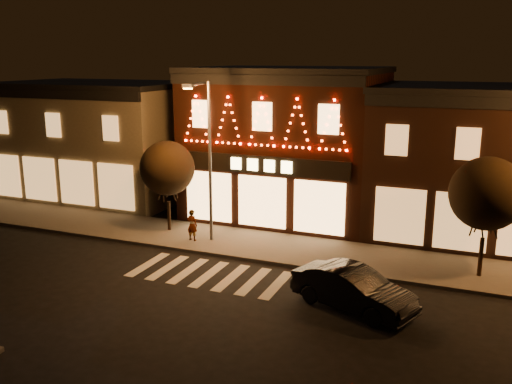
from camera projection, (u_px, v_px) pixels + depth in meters
The scene contains 10 objects.
ground at pixel (158, 314), 19.68m from camera, with size 120.00×120.00×0.00m, color black.
sidewalk_far at pixel (286, 249), 26.12m from camera, with size 44.00×4.00×0.15m, color #47423D.
building_left at pixel (99, 139), 36.18m from camera, with size 12.20×8.28×7.30m.
building_pulp at pixel (289, 142), 31.27m from camera, with size 10.20×8.34×8.30m.
building_right_a at pixel (468, 161), 27.89m from camera, with size 9.20×8.28×7.50m.
streetlamp_mid at pixel (207, 150), 25.98m from camera, with size 0.56×1.74×7.60m.
tree_left at pixel (167, 168), 28.06m from camera, with size 2.76×2.76×4.62m.
tree_right at pixel (487, 194), 21.95m from camera, with size 2.94×2.94×4.91m.
dark_sedan at pixel (353, 289), 19.93m from camera, with size 1.60×4.59×1.51m, color black.
pedestrian at pixel (192, 225), 26.96m from camera, with size 0.56×0.37×1.55m, color gray.
Camera 1 is at (10.06, -15.45, 8.82)m, focal length 39.16 mm.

